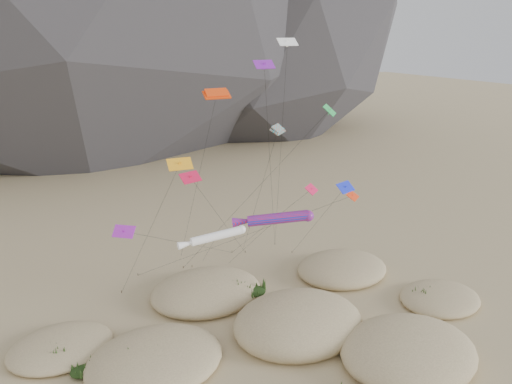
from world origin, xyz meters
TOP-DOWN VIEW (x-y plane):
  - ground at (0.00, 0.00)m, footprint 500.00×500.00m
  - dunes at (-1.14, 3.30)m, footprint 50.03×35.78m
  - dune_grass at (-1.28, 4.03)m, footprint 42.23×25.95m
  - kite_stakes at (1.32, 23.72)m, footprint 24.25×4.42m
  - rainbow_tube_kite at (3.14, 10.92)m, footprint 8.29×14.02m
  - white_tube_kite at (-4.89, 9.69)m, footprint 9.05×15.96m
  - orange_parafoil at (-1.24, 16.04)m, footprint 3.01×12.78m
  - multi_parafoil at (2.42, 9.57)m, footprint 5.64×16.98m
  - delta_kites at (2.77, 11.20)m, footprint 29.56×18.21m

SIDE VIEW (x-z plane):
  - ground at x=0.00m, z-range 0.00..0.00m
  - kite_stakes at x=1.32m, z-range 0.00..0.30m
  - dunes at x=-1.14m, z-range -1.47..2.97m
  - dune_grass at x=-1.28m, z-range 0.07..1.55m
  - rainbow_tube_kite at x=3.14m, z-range 4.67..16.04m
  - white_tube_kite at x=-4.89m, z-range 4.82..15.91m
  - delta_kites at x=2.77m, z-range 3.04..32.42m
  - multi_parafoil at x=2.42m, z-range 9.84..31.00m
  - orange_parafoil at x=-1.24m, z-range 11.40..35.74m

